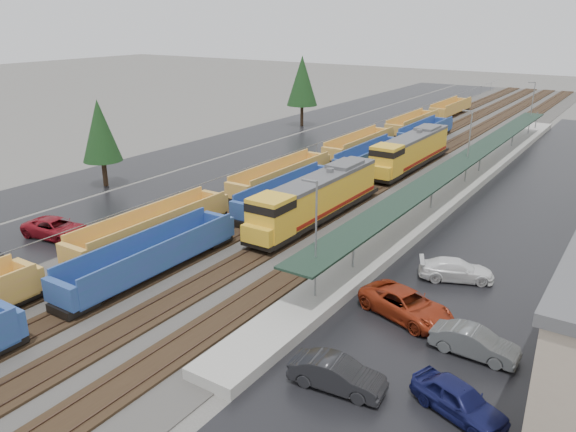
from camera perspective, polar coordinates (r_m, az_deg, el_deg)
name	(u,v)px	position (r m, az deg, el deg)	size (l,w,h in m)	color
ballast_strip	(413,156)	(72.93, 12.63, 5.93)	(20.00, 160.00, 0.08)	#302D2B
trackbed	(414,156)	(72.90, 12.64, 6.02)	(14.60, 160.00, 0.22)	black
west_parking_lot	(312,143)	(79.35, 2.45, 7.46)	(10.00, 160.00, 0.02)	black
west_road	(255,135)	(84.84, -3.39, 8.25)	(9.00, 160.00, 0.02)	black
east_commuter_lot	(564,204)	(59.16, 26.24, 1.11)	(16.00, 100.00, 0.02)	black
station_platform	(465,181)	(60.69, 17.53, 3.40)	(3.00, 80.00, 8.00)	#9E9B93
chainlink_fence	(342,138)	(75.03, 5.47, 7.92)	(0.08, 160.04, 2.02)	gray
tree_west_near	(100,131)	(60.50, -18.56, 8.21)	(3.96, 3.96, 9.00)	#332316
tree_west_far	(302,81)	(90.78, 1.45, 13.57)	(4.84, 4.84, 11.00)	#332316
locomotive_lead	(315,198)	(47.47, 2.76, 1.79)	(2.79, 18.37, 4.16)	black
locomotive_trail	(410,151)	(65.77, 12.28, 6.45)	(2.79, 18.37, 4.16)	black
well_string_yellow	(282,178)	(57.35, -0.64, 3.91)	(2.76, 121.46, 2.45)	gold
well_string_blue	(232,222)	(45.15, -5.73, -0.63)	(2.78, 101.44, 2.46)	navy
parked_car_west_c	(57,229)	(48.41, -22.45, -1.19)	(5.75, 2.65, 1.60)	maroon
parked_car_east_a	(337,375)	(27.75, 5.02, -15.75)	(4.65, 1.62, 1.53)	black
parked_car_east_b	(406,305)	(34.05, 11.93, -8.82)	(5.86, 2.70, 1.63)	maroon
parked_car_east_c	(456,270)	(39.48, 16.72, -5.28)	(4.92, 2.00, 1.43)	white
parked_car_east_d	(459,400)	(27.22, 16.96, -17.44)	(4.54, 1.83, 1.55)	#131648
parked_car_east_e	(475,343)	(31.51, 18.43, -12.12)	(4.52, 1.57, 1.49)	#545758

